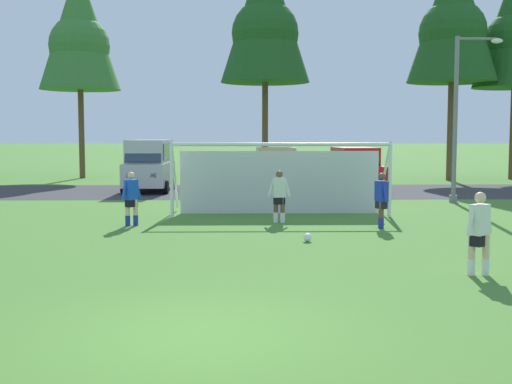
# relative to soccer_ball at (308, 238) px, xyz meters

# --- Properties ---
(ground_plane) EXTENTS (400.00, 400.00, 0.00)m
(ground_plane) POSITION_rel_soccer_ball_xyz_m (-2.32, 7.22, -0.11)
(ground_plane) COLOR #477A2D
(parking_lot_strip) EXTENTS (52.00, 8.40, 0.01)m
(parking_lot_strip) POSITION_rel_soccer_ball_xyz_m (-2.32, 15.14, -0.11)
(parking_lot_strip) COLOR #333335
(parking_lot_strip) RESTS_ON ground
(soccer_ball) EXTENTS (0.22, 0.22, 0.22)m
(soccer_ball) POSITION_rel_soccer_ball_xyz_m (0.00, 0.00, 0.00)
(soccer_ball) COLOR white
(soccer_ball) RESTS_ON ground
(soccer_goal) EXTENTS (7.44, 1.97, 2.57)m
(soccer_goal) POSITION_rel_soccer_ball_xyz_m (-0.37, 5.89, 1.18)
(soccer_goal) COLOR white
(soccer_goal) RESTS_ON ground
(player_striker_near) EXTENTS (0.75, 0.29, 1.64)m
(player_striker_near) POSITION_rel_soccer_ball_xyz_m (-0.51, 3.72, 0.71)
(player_striker_near) COLOR brown
(player_striker_near) RESTS_ON ground
(player_midfield_center) EXTENTS (0.37, 0.74, 1.64)m
(player_midfield_center) POSITION_rel_soccer_ball_xyz_m (2.43, 2.43, 0.71)
(player_midfield_center) COLOR brown
(player_midfield_center) RESTS_ON ground
(player_defender_far) EXTENTS (0.56, 0.60, 1.64)m
(player_defender_far) POSITION_rel_soccer_ball_xyz_m (-5.04, 3.08, 0.71)
(player_defender_far) COLOR beige
(player_defender_far) RESTS_ON ground
(player_winger_left) EXTENTS (0.67, 0.47, 1.64)m
(player_winger_left) POSITION_rel_soccer_ball_xyz_m (2.94, -4.08, 0.71)
(player_winger_left) COLOR beige
(player_winger_left) RESTS_ON ground
(parked_car_slot_far_left) EXTENTS (2.25, 4.83, 2.52)m
(parked_car_slot_far_left) POSITION_rel_soccer_ball_xyz_m (-6.21, 15.44, 1.23)
(parked_car_slot_far_left) COLOR #B2B2BC
(parked_car_slot_far_left) RESTS_ON ground
(parked_car_slot_left) EXTENTS (2.23, 4.30, 1.72)m
(parked_car_slot_left) POSITION_rel_soccer_ball_xyz_m (-3.13, 16.21, 0.77)
(parked_car_slot_left) COLOR black
(parked_car_slot_left) RESTS_ON ground
(parked_car_slot_center_left) EXTENTS (2.21, 4.64, 2.16)m
(parked_car_slot_center_left) POSITION_rel_soccer_ball_xyz_m (-0.02, 15.12, 1.00)
(parked_car_slot_center_left) COLOR tan
(parked_car_slot_center_left) RESTS_ON ground
(parked_car_slot_center) EXTENTS (2.41, 4.74, 2.16)m
(parked_car_slot_center) POSITION_rel_soccer_ball_xyz_m (3.86, 14.87, 1.00)
(parked_car_slot_center) COLOR red
(parked_car_slot_center) RESTS_ON ground
(tree_mid_left) EXTENTS (5.08, 5.08, 13.55)m
(tree_mid_left) POSITION_rel_soccer_ball_xyz_m (-11.94, 25.40, 9.22)
(tree_mid_left) COLOR brown
(tree_mid_left) RESTS_ON ground
(tree_center_back) EXTENTS (5.30, 5.30, 14.15)m
(tree_center_back) POSITION_rel_soccer_ball_xyz_m (-0.26, 22.51, 9.63)
(tree_center_back) COLOR brown
(tree_center_back) RESTS_ON ground
(tree_mid_right) EXTENTS (5.36, 5.36, 14.28)m
(tree_mid_right) POSITION_rel_soccer_ball_xyz_m (11.01, 22.70, 9.72)
(tree_mid_right) COLOR brown
(tree_mid_right) RESTS_ON ground
(street_lamp) EXTENTS (2.00, 0.32, 6.71)m
(street_lamp) POSITION_rel_soccer_ball_xyz_m (7.18, 9.70, 3.38)
(street_lamp) COLOR slate
(street_lamp) RESTS_ON ground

